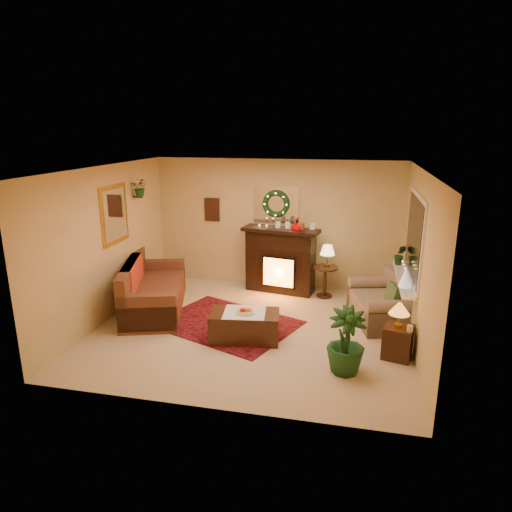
% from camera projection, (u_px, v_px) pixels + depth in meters
% --- Properties ---
extents(floor, '(5.00, 5.00, 0.00)m').
position_uv_depth(floor, '(251.00, 329.00, 7.50)').
color(floor, beige).
rests_on(floor, ground).
extents(ceiling, '(5.00, 5.00, 0.00)m').
position_uv_depth(ceiling, '(251.00, 169.00, 6.79)').
color(ceiling, white).
rests_on(ceiling, ground).
extents(wall_back, '(5.00, 5.00, 0.00)m').
position_uv_depth(wall_back, '(276.00, 224.00, 9.26)').
color(wall_back, '#EFD88C').
rests_on(wall_back, ground).
extents(wall_front, '(5.00, 5.00, 0.00)m').
position_uv_depth(wall_front, '(205.00, 306.00, 5.03)').
color(wall_front, '#EFD88C').
rests_on(wall_front, ground).
extents(wall_left, '(4.50, 4.50, 0.00)m').
position_uv_depth(wall_left, '(107.00, 244.00, 7.66)').
color(wall_left, '#EFD88C').
rests_on(wall_left, ground).
extents(wall_right, '(4.50, 4.50, 0.00)m').
position_uv_depth(wall_right, '(419.00, 263.00, 6.62)').
color(wall_right, '#EFD88C').
rests_on(wall_right, ground).
extents(area_rug, '(2.65, 2.35, 0.01)m').
position_uv_depth(area_rug, '(226.00, 323.00, 7.69)').
color(area_rug, '#4D1A0D').
rests_on(area_rug, floor).
extents(sofa, '(1.54, 2.32, 0.92)m').
position_uv_depth(sofa, '(155.00, 287.00, 8.18)').
color(sofa, brown).
rests_on(sofa, floor).
extents(red_throw, '(0.75, 1.21, 0.02)m').
position_uv_depth(red_throw, '(156.00, 283.00, 8.33)').
color(red_throw, red).
rests_on(red_throw, sofa).
extents(fireplace, '(1.39, 0.64, 1.23)m').
position_uv_depth(fireplace, '(280.00, 265.00, 9.10)').
color(fireplace, black).
rests_on(fireplace, floor).
extents(poinsettia, '(0.23, 0.23, 0.23)m').
position_uv_depth(poinsettia, '(297.00, 229.00, 8.81)').
color(poinsettia, '#C60000').
rests_on(poinsettia, fireplace).
extents(mantel_candle_a, '(0.05, 0.05, 0.16)m').
position_uv_depth(mantel_candle_a, '(259.00, 230.00, 8.95)').
color(mantel_candle_a, silver).
rests_on(mantel_candle_a, fireplace).
extents(mantel_candle_b, '(0.05, 0.05, 0.16)m').
position_uv_depth(mantel_candle_b, '(267.00, 230.00, 8.93)').
color(mantel_candle_b, white).
rests_on(mantel_candle_b, fireplace).
extents(mantel_mirror, '(0.92, 0.02, 0.72)m').
position_uv_depth(mantel_mirror, '(276.00, 205.00, 9.13)').
color(mantel_mirror, white).
rests_on(mantel_mirror, wall_back).
extents(wreath, '(0.55, 0.11, 0.55)m').
position_uv_depth(wreath, '(276.00, 204.00, 9.09)').
color(wreath, '#194719').
rests_on(wreath, wall_back).
extents(wall_art, '(0.32, 0.03, 0.48)m').
position_uv_depth(wall_art, '(212.00, 210.00, 9.45)').
color(wall_art, '#381E11').
rests_on(wall_art, wall_back).
extents(gold_mirror, '(0.03, 0.84, 1.00)m').
position_uv_depth(gold_mirror, '(114.00, 215.00, 7.82)').
color(gold_mirror, gold).
rests_on(gold_mirror, wall_left).
extents(hanging_plant, '(0.33, 0.28, 0.36)m').
position_uv_depth(hanging_plant, '(141.00, 196.00, 8.43)').
color(hanging_plant, '#194719').
rests_on(hanging_plant, wall_left).
extents(loveseat, '(1.14, 1.55, 0.80)m').
position_uv_depth(loveseat, '(381.00, 298.00, 7.71)').
color(loveseat, gray).
rests_on(loveseat, floor).
extents(window_frame, '(0.03, 1.86, 1.36)m').
position_uv_depth(window_frame, '(415.00, 237.00, 7.08)').
color(window_frame, white).
rests_on(window_frame, wall_right).
extents(window_glass, '(0.02, 1.70, 1.22)m').
position_uv_depth(window_glass, '(414.00, 237.00, 7.08)').
color(window_glass, black).
rests_on(window_glass, wall_right).
extents(window_sill, '(0.22, 1.86, 0.04)m').
position_uv_depth(window_sill, '(404.00, 278.00, 7.28)').
color(window_sill, white).
rests_on(window_sill, wall_right).
extents(mini_tree, '(0.20, 0.20, 0.29)m').
position_uv_depth(mini_tree, '(405.00, 277.00, 6.80)').
color(mini_tree, white).
rests_on(mini_tree, window_sill).
extents(sill_plant, '(0.25, 0.20, 0.46)m').
position_uv_depth(sill_plant, '(400.00, 254.00, 7.88)').
color(sill_plant, '#1B4E23').
rests_on(sill_plant, window_sill).
extents(side_table_round, '(0.62, 0.62, 0.61)m').
position_uv_depth(side_table_round, '(325.00, 281.00, 8.83)').
color(side_table_round, '#372112').
rests_on(side_table_round, floor).
extents(lamp_cream, '(0.28, 0.28, 0.43)m').
position_uv_depth(lamp_cream, '(327.00, 253.00, 8.71)').
color(lamp_cream, '#FFE48F').
rests_on(lamp_cream, side_table_round).
extents(end_table_square, '(0.47, 0.47, 0.48)m').
position_uv_depth(end_table_square, '(398.00, 340.00, 6.51)').
color(end_table_square, black).
rests_on(end_table_square, floor).
extents(lamp_tiffany, '(0.29, 0.29, 0.43)m').
position_uv_depth(lamp_tiffany, '(399.00, 310.00, 6.35)').
color(lamp_tiffany, '#FE9A37').
rests_on(lamp_tiffany, end_table_square).
extents(coffee_table, '(1.13, 0.72, 0.44)m').
position_uv_depth(coffee_table, '(245.00, 327.00, 7.08)').
color(coffee_table, black).
rests_on(coffee_table, floor).
extents(fruit_bowl, '(0.29, 0.29, 0.07)m').
position_uv_depth(fruit_bowl, '(245.00, 313.00, 6.98)').
color(fruit_bowl, beige).
rests_on(fruit_bowl, coffee_table).
extents(floor_palm, '(1.86, 1.86, 2.72)m').
position_uv_depth(floor_palm, '(346.00, 342.00, 6.06)').
color(floor_palm, '#1F521A').
rests_on(floor_palm, floor).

